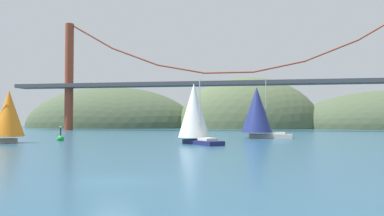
% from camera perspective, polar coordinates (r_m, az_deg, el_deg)
% --- Properties ---
extents(ground_plane, '(360.00, 360.00, 0.00)m').
position_cam_1_polar(ground_plane, '(21.79, -11.83, -10.96)').
color(ground_plane, navy).
extents(headland_left, '(76.87, 44.00, 35.58)m').
position_cam_1_polar(headland_left, '(167.31, -12.53, -2.94)').
color(headland_left, '#425138').
rests_on(headland_left, ground_plane).
extents(headland_center, '(58.66, 44.00, 41.82)m').
position_cam_1_polar(headland_center, '(155.10, 8.51, -3.06)').
color(headland_center, '#4C5B3D').
rests_on(headland_center, ground_plane).
extents(suspension_bridge, '(142.24, 6.00, 35.81)m').
position_cam_1_polar(suspension_bridge, '(115.97, 5.64, 4.39)').
color(suspension_bridge, brown).
rests_on(suspension_bridge, ground_plane).
extents(sailboat_white_mainsail, '(8.14, 8.90, 9.32)m').
position_cam_1_polar(sailboat_white_mainsail, '(54.26, 0.38, -0.67)').
color(sailboat_white_mainsail, '#191E4C').
rests_on(sailboat_white_mainsail, ground_plane).
extents(sailboat_navy_sail, '(9.63, 6.21, 10.94)m').
position_cam_1_polar(sailboat_navy_sail, '(71.31, 9.99, -0.43)').
color(sailboat_navy_sail, '#B7B2A8').
rests_on(sailboat_navy_sail, ground_plane).
extents(sailboat_orange_sail, '(6.86, 7.54, 8.36)m').
position_cam_1_polar(sailboat_orange_sail, '(61.85, -26.36, -0.90)').
color(sailboat_orange_sail, '#B7B2A8').
rests_on(sailboat_orange_sail, ground_plane).
extents(channel_buoy, '(1.10, 1.10, 2.64)m').
position_cam_1_polar(channel_buoy, '(65.19, -19.50, -4.43)').
color(channel_buoy, green).
rests_on(channel_buoy, ground_plane).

